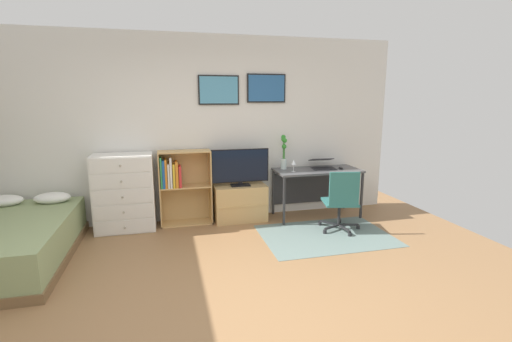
# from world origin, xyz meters

# --- Properties ---
(ground_plane) EXTENTS (7.20, 7.20, 0.00)m
(ground_plane) POSITION_xyz_m (0.00, 0.00, 0.00)
(ground_plane) COLOR #936B44
(wall_back_with_posters) EXTENTS (6.12, 0.09, 2.70)m
(wall_back_with_posters) POSITION_xyz_m (0.01, 2.43, 1.36)
(wall_back_with_posters) COLOR silver
(wall_back_with_posters) RESTS_ON ground_plane
(area_rug) EXTENTS (1.70, 1.20, 0.01)m
(area_rug) POSITION_xyz_m (1.58, 1.27, 0.00)
(area_rug) COLOR slate
(area_rug) RESTS_ON ground_plane
(bed) EXTENTS (1.26, 2.00, 0.61)m
(bed) POSITION_xyz_m (-2.19, 1.37, 0.24)
(bed) COLOR brown
(bed) RESTS_ON ground_plane
(dresser) EXTENTS (0.79, 0.46, 1.06)m
(dresser) POSITION_xyz_m (-1.03, 2.15, 0.53)
(dresser) COLOR white
(dresser) RESTS_ON ground_plane
(bookshelf) EXTENTS (0.73, 0.30, 1.08)m
(bookshelf) POSITION_xyz_m (-0.28, 2.22, 0.62)
(bookshelf) COLOR tan
(bookshelf) RESTS_ON ground_plane
(tv_stand) EXTENTS (0.77, 0.41, 0.54)m
(tv_stand) POSITION_xyz_m (0.59, 2.17, 0.27)
(tv_stand) COLOR tan
(tv_stand) RESTS_ON ground_plane
(television) EXTENTS (0.85, 0.16, 0.55)m
(television) POSITION_xyz_m (0.59, 2.15, 0.81)
(television) COLOR black
(television) RESTS_ON tv_stand
(desk) EXTENTS (1.29, 0.60, 0.74)m
(desk) POSITION_xyz_m (1.78, 2.15, 0.61)
(desk) COLOR #4C4C4F
(desk) RESTS_ON ground_plane
(office_chair) EXTENTS (0.58, 0.57, 0.86)m
(office_chair) POSITION_xyz_m (1.83, 1.36, 0.46)
(office_chair) COLOR #232326
(office_chair) RESTS_ON ground_plane
(laptop) EXTENTS (0.38, 0.41, 0.15)m
(laptop) POSITION_xyz_m (1.90, 2.16, 0.80)
(laptop) COLOR #333338
(laptop) RESTS_ON desk
(computer_mouse) EXTENTS (0.06, 0.10, 0.03)m
(computer_mouse) POSITION_xyz_m (2.14, 2.02, 0.76)
(computer_mouse) COLOR #262628
(computer_mouse) RESTS_ON desk
(bamboo_vase) EXTENTS (0.09, 0.10, 0.52)m
(bamboo_vase) POSITION_xyz_m (1.29, 2.24, 1.00)
(bamboo_vase) COLOR silver
(bamboo_vase) RESTS_ON desk
(wine_glass) EXTENTS (0.07, 0.07, 0.18)m
(wine_glass) POSITION_xyz_m (1.36, 2.00, 0.87)
(wine_glass) COLOR silver
(wine_glass) RESTS_ON desk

